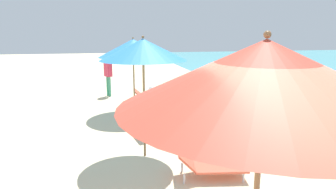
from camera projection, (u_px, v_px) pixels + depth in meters
umbrella_nearest at (265, 74)px, 2.25m from camera, size 2.33×2.33×2.74m
umbrella_second at (143, 50)px, 6.08m from camera, size 1.85×1.85×2.68m
lounger_second_shoreside at (164, 124)px, 7.87m from camera, size 1.51×0.88×0.60m
lounger_second_inland at (210, 164)px, 5.55m from camera, size 1.40×0.79×0.55m
umbrella_farthest at (133, 48)px, 9.60m from camera, size 2.32×2.32×2.60m
lounger_farthest_shoreside at (151, 96)px, 11.23m from camera, size 1.42×0.81×0.60m
person_walking_near at (233, 103)px, 7.33m from camera, size 0.32×0.41×1.66m
person_walking_mid at (219, 86)px, 9.43m from camera, size 0.25×0.38×1.72m
person_walking_far at (108, 72)px, 12.61m from camera, size 0.37×0.42×1.77m
beach_ball at (152, 89)px, 13.44m from camera, size 0.35×0.35×0.35m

